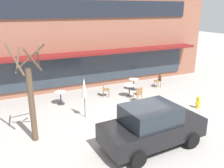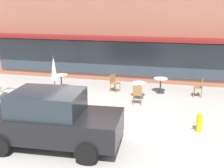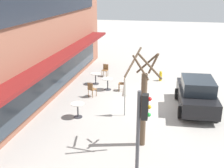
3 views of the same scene
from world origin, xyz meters
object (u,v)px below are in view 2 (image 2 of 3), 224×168
object	(u,v)px
cafe_table_streetside	(61,79)
cafe_chair_2	(114,82)
cafe_chair_0	(200,86)
parked_sedan	(52,119)
cafe_chair_1	(137,93)
fire_hydrant	(199,122)
patio_umbrella_green_folded	(54,68)
cafe_table_by_tree	(139,87)
cafe_table_near_wall	(161,83)

from	to	relation	value
cafe_table_streetside	cafe_chair_2	world-z (taller)	cafe_chair_2
cafe_chair_0	parked_sedan	size ratio (longest dim) A/B	0.21
cafe_table_streetside	cafe_chair_1	bearing A→B (deg)	-20.22
cafe_chair_0	fire_hydrant	distance (m)	4.07
cafe_table_streetside	cafe_chair_1	distance (m)	4.58
parked_sedan	fire_hydrant	distance (m)	5.02
patio_umbrella_green_folded	fire_hydrant	bearing A→B (deg)	-14.29
cafe_chair_0	cafe_chair_2	xyz separation A→B (m)	(-4.20, -0.13, 0.00)
patio_umbrella_green_folded	cafe_table_by_tree	bearing A→B (deg)	25.57
cafe_table_near_wall	cafe_table_by_tree	xyz separation A→B (m)	(-0.93, -1.05, 0.00)
cafe_table_streetside	cafe_chair_0	xyz separation A→B (m)	(7.05, 0.22, 0.01)
cafe_table_streetside	parked_sedan	size ratio (longest dim) A/B	0.18
cafe_table_streetside	cafe_table_by_tree	bearing A→B (deg)	-8.08
cafe_chair_1	parked_sedan	distance (m)	4.81
cafe_table_by_tree	parked_sedan	world-z (taller)	parked_sedan
cafe_table_near_wall	cafe_chair_1	xyz separation A→B (m)	(-0.87, -2.04, 0.01)
cafe_table_by_tree	cafe_chair_0	size ratio (longest dim) A/B	0.85
cafe_chair_1	fire_hydrant	bearing A→B (deg)	-42.05
cafe_table_near_wall	cafe_chair_1	distance (m)	2.21
cafe_table_by_tree	patio_umbrella_green_folded	bearing A→B (deg)	-154.43
fire_hydrant	cafe_chair_2	bearing A→B (deg)	135.17
cafe_chair_0	fire_hydrant	size ratio (longest dim) A/B	1.26
cafe_table_near_wall	cafe_table_by_tree	world-z (taller)	same
cafe_chair_2	cafe_table_streetside	bearing A→B (deg)	-178.22
cafe_chair_0	cafe_table_streetside	bearing A→B (deg)	-178.25
cafe_chair_2	parked_sedan	bearing A→B (deg)	-95.48
cafe_table_near_wall	cafe_chair_1	size ratio (longest dim) A/B	0.85
cafe_chair_0	patio_umbrella_green_folded	bearing A→B (deg)	-158.44
cafe_table_streetside	parked_sedan	xyz separation A→B (m)	(2.27, -5.93, 0.36)
cafe_chair_0	cafe_table_near_wall	bearing A→B (deg)	172.79
cafe_chair_0	cafe_chair_1	world-z (taller)	same
cafe_table_by_tree	cafe_chair_2	distance (m)	1.55
cafe_chair_2	cafe_chair_0	bearing A→B (deg)	1.73
cafe_chair_0	fire_hydrant	xyz separation A→B (m)	(-0.24, -4.06, -0.17)
parked_sedan	fire_hydrant	size ratio (longest dim) A/B	6.09
patio_umbrella_green_folded	parked_sedan	xyz separation A→B (m)	(1.57, -3.64, -0.75)
cafe_table_by_tree	cafe_chair_2	bearing A→B (deg)	153.55
cafe_table_streetside	patio_umbrella_green_folded	world-z (taller)	patio_umbrella_green_folded
cafe_chair_0	cafe_chair_1	distance (m)	3.29
cafe_chair_0	parked_sedan	distance (m)	7.79
cafe_table_near_wall	fire_hydrant	world-z (taller)	cafe_table_near_wall
cafe_table_streetside	fire_hydrant	distance (m)	7.82
patio_umbrella_green_folded	cafe_table_near_wall	bearing A→B (deg)	31.59
cafe_table_near_wall	cafe_chair_2	world-z (taller)	cafe_chair_2
cafe_table_near_wall	patio_umbrella_green_folded	bearing A→B (deg)	-148.41
cafe_chair_1	parked_sedan	size ratio (longest dim) A/B	0.21
cafe_table_near_wall	fire_hydrant	size ratio (longest dim) A/B	1.08
patio_umbrella_green_folded	cafe_chair_0	distance (m)	6.91
cafe_table_by_tree	cafe_chair_0	bearing A→B (deg)	16.19
cafe_table_near_wall	cafe_chair_2	bearing A→B (deg)	-171.05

